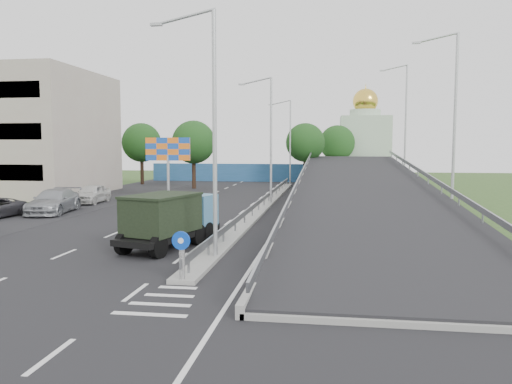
% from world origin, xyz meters
% --- Properties ---
extents(ground, '(160.00, 160.00, 0.00)m').
position_xyz_m(ground, '(0.00, 0.00, 0.00)').
color(ground, '#2D4C1E').
rests_on(ground, ground).
extents(road_surface, '(26.00, 90.00, 0.04)m').
position_xyz_m(road_surface, '(-3.00, 20.00, 0.00)').
color(road_surface, black).
rests_on(road_surface, ground).
extents(parking_strip, '(8.00, 90.00, 0.05)m').
position_xyz_m(parking_strip, '(-16.00, 20.00, 0.00)').
color(parking_strip, black).
rests_on(parking_strip, ground).
extents(median, '(1.00, 44.00, 0.20)m').
position_xyz_m(median, '(0.00, 24.00, 0.10)').
color(median, gray).
rests_on(median, ground).
extents(overpass_ramp, '(10.00, 50.00, 3.50)m').
position_xyz_m(overpass_ramp, '(7.50, 24.00, 1.75)').
color(overpass_ramp, gray).
rests_on(overpass_ramp, ground).
extents(median_guardrail, '(0.09, 44.00, 0.71)m').
position_xyz_m(median_guardrail, '(0.00, 24.00, 0.75)').
color(median_guardrail, gray).
rests_on(median_guardrail, median).
extents(sign_bollard, '(0.64, 0.23, 1.67)m').
position_xyz_m(sign_bollard, '(0.00, 2.17, 1.03)').
color(sign_bollard, black).
rests_on(sign_bollard, median).
extents(lamp_post_near, '(2.74, 0.18, 10.08)m').
position_xyz_m(lamp_post_near, '(0.11, 6.00, 5.81)').
color(lamp_post_near, '#B2B5B7').
rests_on(lamp_post_near, median).
extents(lamp_post_mid, '(2.74, 0.18, 10.08)m').
position_xyz_m(lamp_post_mid, '(0.11, 26.00, 5.81)').
color(lamp_post_mid, '#B2B5B7').
rests_on(lamp_post_mid, median).
extents(lamp_post_far, '(2.74, 0.18, 10.08)m').
position_xyz_m(lamp_post_far, '(0.11, 46.00, 5.81)').
color(lamp_post_far, '#B2B5B7').
rests_on(lamp_post_far, median).
extents(blue_wall, '(30.00, 0.50, 2.40)m').
position_xyz_m(blue_wall, '(-4.00, 52.00, 1.20)').
color(blue_wall, '#245786').
rests_on(blue_wall, ground).
extents(church, '(7.00, 7.00, 13.80)m').
position_xyz_m(church, '(10.00, 60.00, 5.31)').
color(church, '#B2CCAD').
rests_on(church, ground).
extents(billboard, '(4.00, 0.24, 5.50)m').
position_xyz_m(billboard, '(-9.00, 28.00, 4.19)').
color(billboard, '#B2B5B7').
rests_on(billboard, ground).
extents(tree_left_mid, '(4.80, 4.80, 7.60)m').
position_xyz_m(tree_left_mid, '(-10.00, 40.00, 5.18)').
color(tree_left_mid, black).
rests_on(tree_left_mid, ground).
extents(tree_median_far, '(4.80, 4.80, 7.60)m').
position_xyz_m(tree_median_far, '(2.00, 48.00, 5.18)').
color(tree_median_far, black).
rests_on(tree_median_far, ground).
extents(tree_left_far, '(4.80, 4.80, 7.60)m').
position_xyz_m(tree_left_far, '(-18.00, 45.00, 5.18)').
color(tree_left_far, black).
rests_on(tree_left_far, ground).
extents(tree_ramp_far, '(4.80, 4.80, 7.60)m').
position_xyz_m(tree_ramp_far, '(6.00, 55.00, 5.18)').
color(tree_ramp_far, black).
rests_on(tree_ramp_far, ground).
extents(dump_truck, '(3.67, 6.18, 2.57)m').
position_xyz_m(dump_truck, '(-2.37, 8.31, 1.42)').
color(dump_truck, black).
rests_on(dump_truck, ground).
extents(parked_car_d, '(3.26, 6.16, 1.70)m').
position_xyz_m(parked_car_d, '(-14.34, 18.60, 0.85)').
color(parked_car_d, '#92959A').
rests_on(parked_car_d, ground).
extents(parked_car_e, '(2.15, 4.78, 1.59)m').
position_xyz_m(parked_car_e, '(-14.61, 24.90, 0.80)').
color(parked_car_e, beige).
rests_on(parked_car_e, ground).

